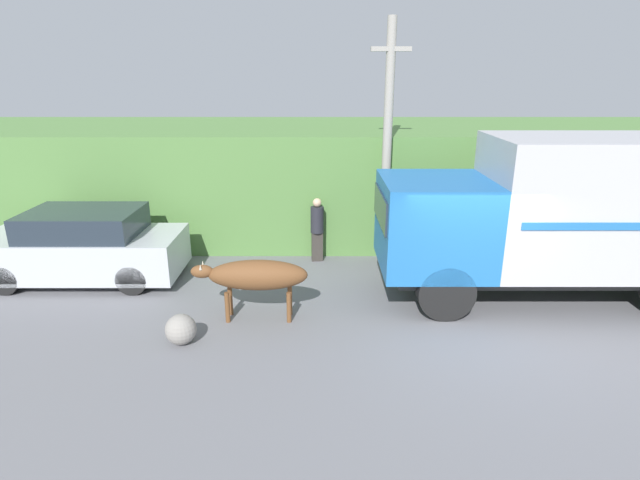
% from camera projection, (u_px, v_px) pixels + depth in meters
% --- Properties ---
extents(ground_plane, '(60.00, 60.00, 0.00)m').
position_uv_depth(ground_plane, '(462.00, 320.00, 9.64)').
color(ground_plane, slate).
extents(hillside_embankment, '(32.00, 5.95, 3.07)m').
position_uv_depth(hillside_embankment, '(409.00, 176.00, 15.36)').
color(hillside_embankment, '#568442').
rests_on(hillside_embankment, ground_plane).
extents(building_backdrop, '(5.59, 2.70, 2.89)m').
position_uv_depth(building_backdrop, '(297.00, 188.00, 14.03)').
color(building_backdrop, '#8CC69E').
rests_on(building_backdrop, ground_plane).
extents(cargo_truck, '(7.16, 2.30, 3.37)m').
position_uv_depth(cargo_truck, '(567.00, 213.00, 10.05)').
color(cargo_truck, '#2D2D2D').
rests_on(cargo_truck, ground_plane).
extents(brown_cow, '(2.21, 0.58, 1.20)m').
position_uv_depth(brown_cow, '(254.00, 276.00, 9.44)').
color(brown_cow, brown).
rests_on(brown_cow, ground_plane).
extents(parked_suv, '(4.42, 1.86, 1.64)m').
position_uv_depth(parked_suv, '(81.00, 247.00, 11.28)').
color(parked_suv, silver).
rests_on(parked_suv, ground_plane).
extents(pedestrian_on_hill, '(0.36, 0.36, 1.62)m').
position_uv_depth(pedestrian_on_hill, '(316.00, 227.00, 12.44)').
color(pedestrian_on_hill, '#38332D').
rests_on(pedestrian_on_hill, ground_plane).
extents(utility_pole, '(0.90, 0.21, 5.73)m').
position_uv_depth(utility_pole, '(385.00, 143.00, 11.70)').
color(utility_pole, '#9E998E').
rests_on(utility_pole, ground_plane).
extents(roadside_rock, '(0.54, 0.54, 0.54)m').
position_uv_depth(roadside_rock, '(179.00, 330.00, 8.72)').
color(roadside_rock, gray).
rests_on(roadside_rock, ground_plane).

